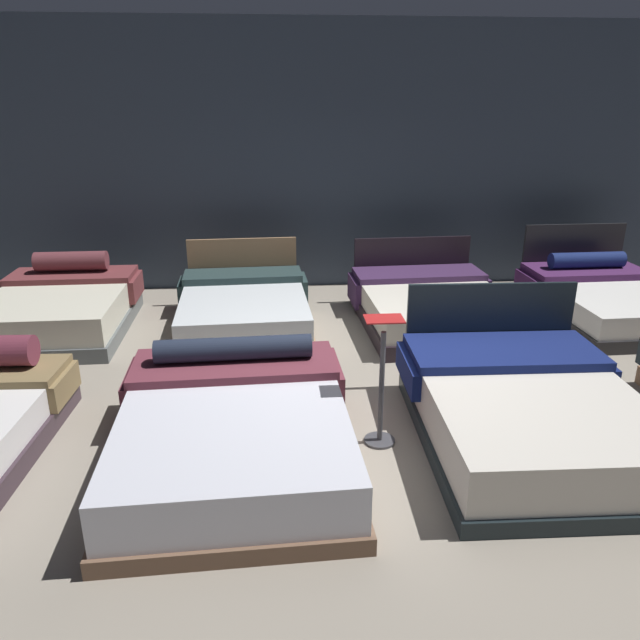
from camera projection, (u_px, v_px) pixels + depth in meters
name	position (u px, v px, depth m)	size (l,w,h in m)	color
ground_plane	(363.00, 391.00, 5.47)	(18.00, 18.00, 0.02)	gray
showroom_back_wall	(330.00, 160.00, 8.05)	(18.00, 0.06, 3.50)	#333D4C
bed_1	(235.00, 430.00, 4.32)	(1.76, 2.16, 0.71)	brown
bed_2	(525.00, 410.00, 4.58)	(1.70, 2.14, 0.98)	black
bed_4	(61.00, 309.00, 6.80)	(1.56, 1.95, 0.78)	#52595B
bed_5	(244.00, 308.00, 6.95)	(1.61, 2.01, 0.86)	#9A724E
bed_6	(431.00, 306.00, 7.04)	(1.75, 2.08, 0.84)	black
bed_7	(606.00, 299.00, 7.24)	(1.58, 2.11, 0.97)	black
price_sign	(381.00, 396.00, 4.49)	(0.28, 0.24, 1.02)	#3F3F44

